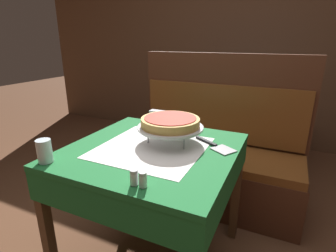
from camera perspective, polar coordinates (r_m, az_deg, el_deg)
The scene contains 12 objects.
dining_table_front at distance 1.46m, azimuth -3.45°, elevation -8.52°, with size 0.88×0.88×0.75m.
dining_table_rear at distance 3.07m, azimuth 17.11°, elevation 5.25°, with size 0.75×0.75×0.75m.
booth_bench at distance 2.23m, azimuth 9.93°, elevation -7.68°, with size 1.38×0.53×1.20m.
back_wall_panel at distance 3.52m, azimuth 15.30°, elevation 16.05°, with size 6.00×0.04×2.40m, color brown.
pizza_pan_stand at distance 1.46m, azimuth 0.50°, elevation -0.39°, with size 0.37×0.37×0.10m.
deep_dish_pizza at distance 1.45m, azimuth 0.50°, elevation 0.93°, with size 0.33×0.33×0.05m.
pizza_server at distance 1.45m, azimuth 10.15°, elevation -4.17°, with size 0.26×0.19×0.01m.
water_glass_near at distance 1.36m, azimuth -25.30°, elevation -4.95°, with size 0.07×0.07×0.11m.
salt_shaker at distance 1.07m, azimuth -7.40°, elevation -11.01°, with size 0.03×0.03×0.06m.
pepper_shaker at distance 1.05m, azimuth -5.49°, elevation -11.54°, with size 0.03×0.03×0.06m.
napkin_holder at distance 1.81m, azimuth -2.38°, elevation 2.00°, with size 0.10×0.05×0.09m.
condiment_caddy at distance 3.01m, azimuth 17.96°, elevation 7.58°, with size 0.13×0.13×0.15m.
Camera 1 is at (0.63, -1.14, 1.31)m, focal length 28.00 mm.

